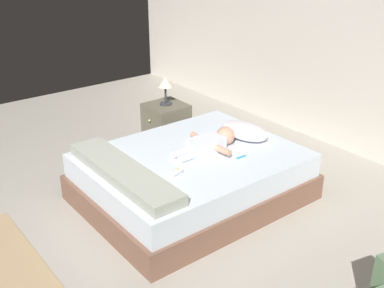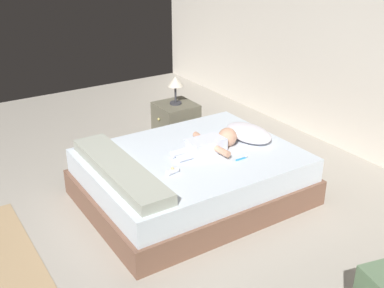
% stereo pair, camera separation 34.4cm
% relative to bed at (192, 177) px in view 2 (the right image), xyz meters
% --- Properties ---
extents(ground_plane, '(8.00, 8.00, 0.00)m').
position_rel_bed_xyz_m(ground_plane, '(0.25, -0.92, -0.22)').
color(ground_plane, '#B1A99C').
extents(wall_behind_bed, '(8.00, 0.12, 2.52)m').
position_rel_bed_xyz_m(wall_behind_bed, '(0.25, 2.08, 1.04)').
color(wall_behind_bed, silver).
rests_on(wall_behind_bed, ground_plane).
extents(bed, '(1.49, 1.90, 0.45)m').
position_rel_bed_xyz_m(bed, '(0.00, 0.00, 0.00)').
color(bed, brown).
rests_on(bed, ground_plane).
extents(pillow, '(0.54, 0.34, 0.11)m').
position_rel_bed_xyz_m(pillow, '(-0.01, 0.65, 0.29)').
color(pillow, white).
rests_on(pillow, bed).
extents(baby, '(0.53, 0.65, 0.17)m').
position_rel_bed_xyz_m(baby, '(0.02, 0.20, 0.30)').
color(baby, white).
rests_on(baby, bed).
extents(toothbrush, '(0.02, 0.12, 0.02)m').
position_rel_bed_xyz_m(toothbrush, '(0.32, 0.31, 0.24)').
color(toothbrush, '#2C93D9').
rests_on(toothbrush, bed).
extents(nightstand, '(0.42, 0.45, 0.50)m').
position_rel_bed_xyz_m(nightstand, '(-1.13, 0.51, 0.03)').
color(nightstand, '#686450').
rests_on(nightstand, ground_plane).
extents(lamp, '(0.18, 0.18, 0.32)m').
position_rel_bed_xyz_m(lamp, '(-1.13, 0.51, 0.51)').
color(lamp, '#333338').
rests_on(lamp, nightstand).
extents(blanket, '(1.34, 0.29, 0.09)m').
position_rel_bed_xyz_m(blanket, '(0.00, -0.70, 0.28)').
color(blanket, '#A8AB9C').
rests_on(blanket, bed).
extents(baby_bottle, '(0.06, 0.11, 0.07)m').
position_rel_bed_xyz_m(baby_bottle, '(0.22, -0.34, 0.26)').
color(baby_bottle, white).
rests_on(baby_bottle, bed).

